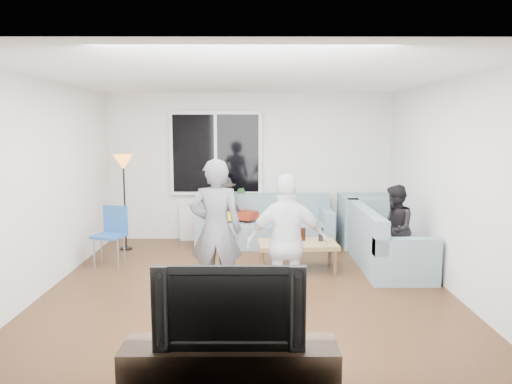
{
  "coord_description": "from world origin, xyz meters",
  "views": [
    {
      "loc": [
        0.08,
        -5.94,
        2.05
      ],
      "look_at": [
        0.1,
        0.6,
        1.15
      ],
      "focal_mm": 34.38,
      "sensor_mm": 36.0,
      "label": 1
    }
  ],
  "objects_px": {
    "sofa_back_section": "(264,221)",
    "coffee_table": "(297,256)",
    "player_left": "(216,230)",
    "player_right": "(287,243)",
    "sofa_right_section": "(387,237)",
    "spectator_back": "(223,211)",
    "floor_lamp": "(125,203)",
    "spectator_right": "(395,229)",
    "tv_console": "(230,372)",
    "television": "(230,303)",
    "side_chair": "(109,236)"
  },
  "relations": [
    {
      "from": "sofa_back_section",
      "to": "coffee_table",
      "type": "height_order",
      "value": "sofa_back_section"
    },
    {
      "from": "player_left",
      "to": "player_right",
      "type": "xyz_separation_m",
      "value": [
        0.81,
        -0.34,
        -0.07
      ]
    },
    {
      "from": "sofa_back_section",
      "to": "sofa_right_section",
      "type": "bearing_deg",
      "value": -34.79
    },
    {
      "from": "spectator_back",
      "to": "sofa_right_section",
      "type": "bearing_deg",
      "value": -21.25
    },
    {
      "from": "floor_lamp",
      "to": "spectator_right",
      "type": "xyz_separation_m",
      "value": [
        4.07,
        -1.29,
        -0.16
      ]
    },
    {
      "from": "coffee_table",
      "to": "player_right",
      "type": "distance_m",
      "value": 1.65
    },
    {
      "from": "spectator_back",
      "to": "tv_console",
      "type": "xyz_separation_m",
      "value": [
        0.36,
        -4.8,
        -0.37
      ]
    },
    {
      "from": "sofa_back_section",
      "to": "spectator_back",
      "type": "relative_size",
      "value": 1.94
    },
    {
      "from": "player_right",
      "to": "spectator_back",
      "type": "distance_m",
      "value": 3.14
    },
    {
      "from": "floor_lamp",
      "to": "tv_console",
      "type": "height_order",
      "value": "floor_lamp"
    },
    {
      "from": "floor_lamp",
      "to": "player_left",
      "type": "bearing_deg",
      "value": -54.5
    },
    {
      "from": "sofa_back_section",
      "to": "tv_console",
      "type": "relative_size",
      "value": 1.44
    },
    {
      "from": "floor_lamp",
      "to": "television",
      "type": "distance_m",
      "value": 4.89
    },
    {
      "from": "sofa_back_section",
      "to": "spectator_back",
      "type": "height_order",
      "value": "spectator_back"
    },
    {
      "from": "player_right",
      "to": "television",
      "type": "distance_m",
      "value": 1.87
    },
    {
      "from": "coffee_table",
      "to": "player_left",
      "type": "xyz_separation_m",
      "value": [
        -1.06,
        -1.19,
        0.64
      ]
    },
    {
      "from": "side_chair",
      "to": "television",
      "type": "xyz_separation_m",
      "value": [
        1.95,
        -3.57,
        0.32
      ]
    },
    {
      "from": "side_chair",
      "to": "tv_console",
      "type": "xyz_separation_m",
      "value": [
        1.95,
        -3.57,
        -0.21
      ]
    },
    {
      "from": "sofa_back_section",
      "to": "player_left",
      "type": "relative_size",
      "value": 1.38
    },
    {
      "from": "sofa_right_section",
      "to": "floor_lamp",
      "type": "xyz_separation_m",
      "value": [
        -4.07,
        0.95,
        0.36
      ]
    },
    {
      "from": "coffee_table",
      "to": "spectator_back",
      "type": "bearing_deg",
      "value": 127.81
    },
    {
      "from": "side_chair",
      "to": "spectator_back",
      "type": "bearing_deg",
      "value": 56.17
    },
    {
      "from": "coffee_table",
      "to": "spectator_right",
      "type": "bearing_deg",
      "value": -5.33
    },
    {
      "from": "sofa_right_section",
      "to": "coffee_table",
      "type": "xyz_separation_m",
      "value": [
        -1.33,
        -0.22,
        -0.22
      ]
    },
    {
      "from": "player_left",
      "to": "coffee_table",
      "type": "bearing_deg",
      "value": -129.25
    },
    {
      "from": "sofa_right_section",
      "to": "spectator_right",
      "type": "xyz_separation_m",
      "value": [
        0.0,
        -0.34,
        0.19
      ]
    },
    {
      "from": "sofa_back_section",
      "to": "side_chair",
      "type": "xyz_separation_m",
      "value": [
        -2.3,
        -1.2,
        0.01
      ]
    },
    {
      "from": "side_chair",
      "to": "player_left",
      "type": "xyz_separation_m",
      "value": [
        1.68,
        -1.44,
        0.41
      ]
    },
    {
      "from": "television",
      "to": "spectator_back",
      "type": "bearing_deg",
      "value": 94.26
    },
    {
      "from": "side_chair",
      "to": "player_right",
      "type": "relative_size",
      "value": 0.56
    },
    {
      "from": "sofa_back_section",
      "to": "television",
      "type": "bearing_deg",
      "value": -94.18
    },
    {
      "from": "tv_console",
      "to": "coffee_table",
      "type": "bearing_deg",
      "value": 76.63
    },
    {
      "from": "coffee_table",
      "to": "spectator_right",
      "type": "relative_size",
      "value": 0.89
    },
    {
      "from": "coffee_table",
      "to": "player_left",
      "type": "relative_size",
      "value": 0.66
    },
    {
      "from": "floor_lamp",
      "to": "television",
      "type": "relative_size",
      "value": 1.43
    },
    {
      "from": "sofa_right_section",
      "to": "television",
      "type": "xyz_separation_m",
      "value": [
        -2.12,
        -3.54,
        0.33
      ]
    },
    {
      "from": "sofa_right_section",
      "to": "floor_lamp",
      "type": "relative_size",
      "value": 1.28
    },
    {
      "from": "side_chair",
      "to": "spectator_right",
      "type": "distance_m",
      "value": 4.09
    },
    {
      "from": "sofa_right_section",
      "to": "tv_console",
      "type": "height_order",
      "value": "sofa_right_section"
    },
    {
      "from": "spectator_right",
      "to": "tv_console",
      "type": "relative_size",
      "value": 0.77
    },
    {
      "from": "sofa_right_section",
      "to": "television",
      "type": "distance_m",
      "value": 4.14
    },
    {
      "from": "sofa_right_section",
      "to": "side_chair",
      "type": "distance_m",
      "value": 4.07
    },
    {
      "from": "coffee_table",
      "to": "side_chair",
      "type": "xyz_separation_m",
      "value": [
        -2.74,
        0.24,
        0.23
      ]
    },
    {
      "from": "spectator_right",
      "to": "player_left",
      "type": "bearing_deg",
      "value": -56.67
    },
    {
      "from": "coffee_table",
      "to": "tv_console",
      "type": "height_order",
      "value": "tv_console"
    },
    {
      "from": "sofa_back_section",
      "to": "floor_lamp",
      "type": "relative_size",
      "value": 1.47
    },
    {
      "from": "side_chair",
      "to": "tv_console",
      "type": "bearing_deg",
      "value": -42.99
    },
    {
      "from": "floor_lamp",
      "to": "television",
      "type": "height_order",
      "value": "floor_lamp"
    },
    {
      "from": "spectator_back",
      "to": "sofa_back_section",
      "type": "bearing_deg",
      "value": 3.3
    },
    {
      "from": "coffee_table",
      "to": "spectator_back",
      "type": "height_order",
      "value": "spectator_back"
    }
  ]
}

